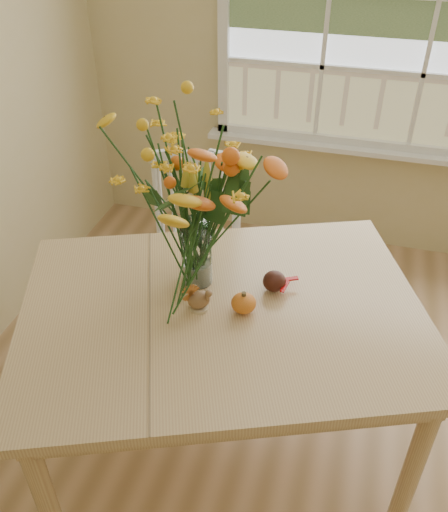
# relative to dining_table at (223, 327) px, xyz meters

# --- Properties ---
(wall_back) EXTENTS (4.00, 0.02, 2.70)m
(wall_back) POSITION_rel_dining_table_xyz_m (0.65, 1.77, 0.66)
(wall_back) COLOR #D7C689
(wall_back) RESTS_ON floor
(dining_table) EXTENTS (1.74, 1.51, 0.78)m
(dining_table) POSITION_rel_dining_table_xyz_m (0.00, 0.00, 0.00)
(dining_table) COLOR tan
(dining_table) RESTS_ON floor
(windsor_chair) EXTENTS (0.52, 0.50, 0.97)m
(windsor_chair) POSITION_rel_dining_table_xyz_m (-0.34, 0.70, -0.15)
(windsor_chair) COLOR white
(windsor_chair) RESTS_ON floor
(flower_vase) EXTENTS (0.55, 0.55, 0.66)m
(flower_vase) POSITION_rel_dining_table_xyz_m (-0.14, 0.13, 0.49)
(flower_vase) COLOR white
(flower_vase) RESTS_ON dining_table
(pumpkin) EXTENTS (0.09, 0.09, 0.07)m
(pumpkin) POSITION_rel_dining_table_xyz_m (0.08, 0.00, 0.13)
(pumpkin) COLOR #C66E17
(pumpkin) RESTS_ON dining_table
(turkey_figurine) EXTENTS (0.10, 0.10, 0.10)m
(turkey_figurine) POSITION_rel_dining_table_xyz_m (-0.08, -0.03, 0.13)
(turkey_figurine) COLOR #CCB78C
(turkey_figurine) RESTS_ON dining_table
(dark_gourd) EXTENTS (0.13, 0.13, 0.08)m
(dark_gourd) POSITION_rel_dining_table_xyz_m (0.16, 0.15, 0.13)
(dark_gourd) COLOR #38160F
(dark_gourd) RESTS_ON dining_table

